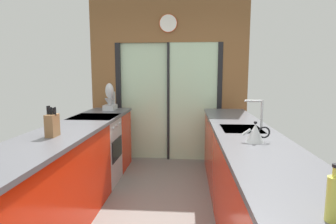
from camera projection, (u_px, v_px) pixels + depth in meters
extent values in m
cube|color=slate|center=(157.00, 208.00, 3.12)|extent=(5.04, 7.60, 0.02)
cube|color=brown|center=(168.00, 21.00, 4.57)|extent=(2.64, 0.08, 0.70)
cube|color=#B2D1AD|center=(144.00, 102.00, 4.81)|extent=(0.80, 0.02, 2.00)
cube|color=#B2D1AD|center=(193.00, 102.00, 4.71)|extent=(0.80, 0.02, 2.00)
cube|color=black|center=(119.00, 102.00, 4.82)|extent=(0.08, 0.10, 2.00)
cube|color=black|center=(219.00, 103.00, 4.70)|extent=(0.08, 0.10, 2.00)
cube|color=black|center=(168.00, 102.00, 4.76)|extent=(0.04, 0.10, 2.00)
cube|color=brown|center=(105.00, 102.00, 4.84)|extent=(0.42, 0.08, 2.00)
cube|color=brown|center=(234.00, 103.00, 4.68)|extent=(0.42, 0.08, 2.00)
cylinder|color=white|center=(168.00, 23.00, 4.52)|extent=(0.27, 0.03, 0.27)
torus|color=#DB4C23|center=(168.00, 23.00, 4.52)|extent=(0.29, 0.02, 0.29)
cube|color=red|center=(31.00, 206.00, 2.21)|extent=(0.58, 2.55, 0.88)
cube|color=red|center=(109.00, 140.00, 4.38)|extent=(0.58, 0.65, 0.88)
cube|color=#4C4C51|center=(63.00, 133.00, 2.76)|extent=(0.62, 3.80, 0.04)
cube|color=red|center=(247.00, 182.00, 2.70)|extent=(0.58, 3.80, 0.88)
cube|color=#4C4C51|center=(249.00, 136.00, 2.63)|extent=(0.62, 3.80, 0.04)
cube|color=#B7BABC|center=(241.00, 131.00, 2.88)|extent=(0.40, 0.48, 0.05)
cylinder|color=#B7BABC|center=(262.00, 115.00, 2.85)|extent=(0.02, 0.02, 0.30)
cylinder|color=#B7BABC|center=(253.00, 101.00, 2.83)|extent=(0.18, 0.02, 0.02)
cube|color=#B7BABC|center=(96.00, 151.00, 3.76)|extent=(0.58, 0.60, 0.88)
cube|color=black|center=(117.00, 149.00, 3.74)|extent=(0.01, 0.48, 0.28)
cube|color=black|center=(95.00, 118.00, 3.70)|extent=(0.58, 0.60, 0.03)
cylinder|color=#B7BABC|center=(113.00, 128.00, 3.52)|extent=(0.02, 0.04, 0.04)
cylinder|color=#B7BABC|center=(117.00, 126.00, 3.69)|extent=(0.02, 0.04, 0.04)
cylinder|color=#B7BABC|center=(120.00, 123.00, 3.87)|extent=(0.02, 0.04, 0.04)
cube|color=brown|center=(52.00, 125.00, 2.50)|extent=(0.08, 0.14, 0.20)
cylinder|color=black|center=(47.00, 111.00, 2.49)|extent=(0.02, 0.02, 0.09)
cylinder|color=black|center=(49.00, 111.00, 2.49)|extent=(0.02, 0.02, 0.09)
cylinder|color=black|center=(51.00, 111.00, 2.49)|extent=(0.02, 0.02, 0.08)
cylinder|color=black|center=(53.00, 112.00, 2.48)|extent=(0.02, 0.02, 0.07)
cylinder|color=black|center=(55.00, 111.00, 2.48)|extent=(0.02, 0.02, 0.08)
cube|color=#B7BABC|center=(110.00, 107.00, 4.37)|extent=(0.17, 0.26, 0.08)
cube|color=#B7BABC|center=(112.00, 98.00, 4.45)|extent=(0.10, 0.08, 0.20)
ellipsoid|color=#B7BABC|center=(110.00, 91.00, 4.33)|extent=(0.13, 0.12, 0.24)
cone|color=#B7BABC|center=(109.00, 102.00, 4.33)|extent=(0.15, 0.15, 0.13)
cone|color=#B7BABC|center=(255.00, 133.00, 2.30)|extent=(0.15, 0.15, 0.15)
sphere|color=black|center=(256.00, 123.00, 2.29)|extent=(0.03, 0.03, 0.03)
cylinder|color=#B7BABC|center=(247.00, 132.00, 2.30)|extent=(0.08, 0.02, 0.07)
torus|color=black|center=(264.00, 132.00, 2.29)|extent=(0.10, 0.01, 0.10)
cylinder|color=#D1CC4C|center=(334.00, 199.00, 1.06)|extent=(0.05, 0.05, 0.18)
cylinder|color=#D1CC4C|center=(336.00, 172.00, 1.05)|extent=(0.02, 0.02, 0.04)
cylinder|color=black|center=(336.00, 166.00, 1.04)|extent=(0.03, 0.03, 0.01)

